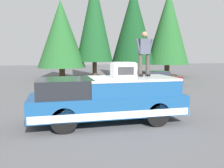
{
  "coord_description": "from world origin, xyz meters",
  "views": [
    {
      "loc": [
        -8.74,
        1.56,
        2.52
      ],
      "look_at": [
        0.02,
        -0.57,
        1.35
      ],
      "focal_mm": 37.85,
      "sensor_mm": 36.0,
      "label": 1
    }
  ],
  "objects_px": {
    "pickup_truck": "(107,99)",
    "parked_car_maroon": "(155,79)",
    "person_on_truck_bed": "(144,53)",
    "compressor_unit": "(123,70)"
  },
  "relations": [
    {
      "from": "person_on_truck_bed",
      "to": "parked_car_maroon",
      "type": "xyz_separation_m",
      "value": [
        8.42,
        -4.18,
        -1.97
      ]
    },
    {
      "from": "compressor_unit",
      "to": "person_on_truck_bed",
      "type": "distance_m",
      "value": 1.14
    },
    {
      "from": "pickup_truck",
      "to": "parked_car_maroon",
      "type": "height_order",
      "value": "pickup_truck"
    },
    {
      "from": "pickup_truck",
      "to": "parked_car_maroon",
      "type": "relative_size",
      "value": 1.35
    },
    {
      "from": "pickup_truck",
      "to": "person_on_truck_bed",
      "type": "relative_size",
      "value": 3.28
    },
    {
      "from": "parked_car_maroon",
      "to": "compressor_unit",
      "type": "bearing_deg",
      "value": 149.69
    },
    {
      "from": "pickup_truck",
      "to": "person_on_truck_bed",
      "type": "bearing_deg",
      "value": -80.66
    },
    {
      "from": "pickup_truck",
      "to": "parked_car_maroon",
      "type": "distance_m",
      "value": 10.37
    },
    {
      "from": "parked_car_maroon",
      "to": "person_on_truck_bed",
      "type": "bearing_deg",
      "value": 153.6
    },
    {
      "from": "compressor_unit",
      "to": "parked_car_maroon",
      "type": "distance_m",
      "value": 10.17
    }
  ]
}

